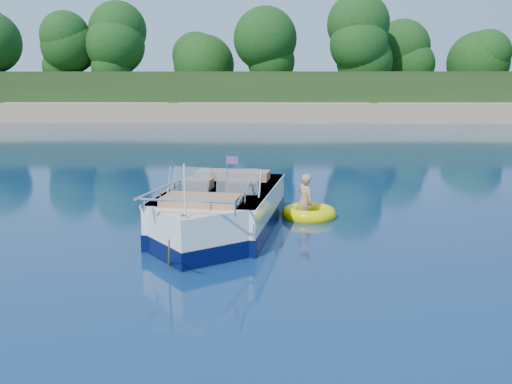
% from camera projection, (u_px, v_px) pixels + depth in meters
% --- Properties ---
extents(ground, '(160.00, 160.00, 0.00)m').
position_uv_depth(ground, '(273.00, 254.00, 10.87)').
color(ground, '#09173F').
rests_on(ground, ground).
extents(shoreline, '(170.00, 59.00, 6.00)m').
position_uv_depth(shoreline, '(269.00, 99.00, 73.25)').
color(shoreline, '#9A7C59').
rests_on(shoreline, ground).
extents(treeline, '(150.00, 7.12, 8.19)m').
position_uv_depth(treeline, '(270.00, 54.00, 50.04)').
color(treeline, black).
rests_on(treeline, ground).
extents(motorboat, '(2.87, 6.29, 2.10)m').
position_uv_depth(motorboat, '(218.00, 214.00, 12.34)').
color(motorboat, white).
rests_on(motorboat, ground).
extents(tow_tube, '(1.74, 1.74, 0.35)m').
position_uv_depth(tow_tube, '(309.00, 213.00, 13.83)').
color(tow_tube, '#FAF400').
rests_on(tow_tube, ground).
extents(boy, '(0.71, 0.81, 1.48)m').
position_uv_depth(boy, '(304.00, 217.00, 13.83)').
color(boy, tan).
rests_on(boy, ground).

